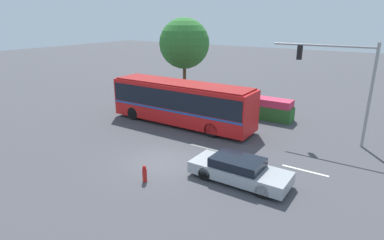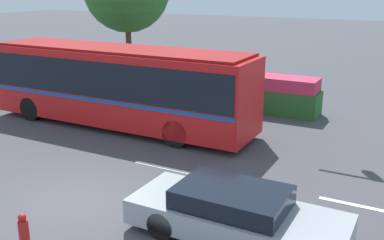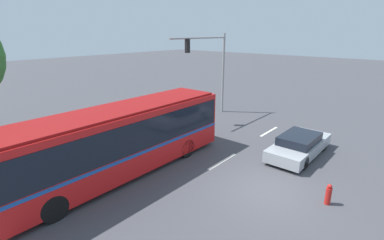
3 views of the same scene
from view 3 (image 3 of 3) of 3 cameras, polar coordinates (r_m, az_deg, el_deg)
The scene contains 8 objects.
ground_plane at distance 12.63m, azimuth 14.62°, elevation -13.73°, with size 140.00×140.00×0.00m, color #444449.
city_bus at distance 13.34m, azimuth -14.18°, elevation -3.33°, with size 11.22×2.56×3.17m.
sedan_foreground at distance 16.27m, azimuth 20.94°, elevation -4.75°, with size 4.88×1.89×1.20m.
traffic_light_pole at distance 21.80m, azimuth 4.15°, elevation 11.77°, with size 6.14×0.24×6.32m.
flowering_hedge at distance 18.49m, azimuth -18.02°, elevation -1.09°, with size 9.94×1.37×1.64m.
fire_hydrant at distance 12.40m, azimuth 25.94°, elevation -13.46°, with size 0.22×0.22×0.86m.
lane_stripe_near at distance 19.60m, azimuth 15.36°, elevation -2.28°, with size 2.40×0.16×0.01m, color silver.
lane_stripe_mid at distance 14.78m, azimuth 6.18°, elevation -8.35°, with size 2.40×0.16×0.01m, color silver.
Camera 3 is at (-9.93, -4.41, 6.42)m, focal length 26.29 mm.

